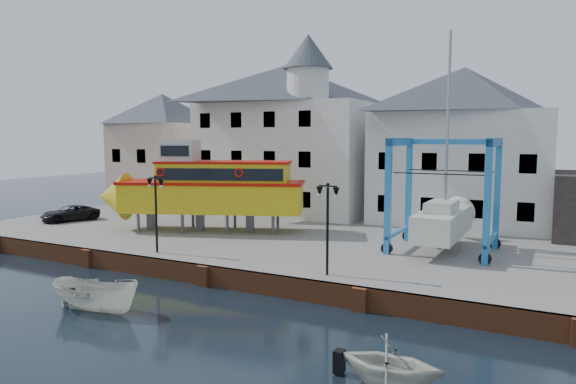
% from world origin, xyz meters
% --- Properties ---
extents(ground, '(140.00, 140.00, 0.00)m').
position_xyz_m(ground, '(0.00, 0.00, 0.00)').
color(ground, '#16242D').
rests_on(ground, ground).
extents(hardstanding, '(44.00, 22.00, 1.00)m').
position_xyz_m(hardstanding, '(0.00, 11.00, 0.50)').
color(hardstanding, slate).
rests_on(hardstanding, ground).
extents(quay_wall, '(44.00, 0.47, 1.00)m').
position_xyz_m(quay_wall, '(-0.00, 0.10, 0.50)').
color(quay_wall, brown).
rests_on(quay_wall, ground).
extents(building_pink, '(8.00, 7.00, 10.30)m').
position_xyz_m(building_pink, '(-18.00, 18.00, 6.15)').
color(building_pink, '#C5A893').
rests_on(building_pink, hardstanding).
extents(building_white_main, '(14.00, 8.30, 14.00)m').
position_xyz_m(building_white_main, '(-4.87, 18.39, 7.34)').
color(building_white_main, silver).
rests_on(building_white_main, hardstanding).
extents(building_white_right, '(12.00, 8.00, 11.20)m').
position_xyz_m(building_white_right, '(9.00, 19.00, 6.60)').
color(building_white_right, silver).
rests_on(building_white_right, hardstanding).
extents(lamp_post_left, '(1.12, 0.32, 4.20)m').
position_xyz_m(lamp_post_left, '(-4.00, 1.20, 4.17)').
color(lamp_post_left, black).
rests_on(lamp_post_left, hardstanding).
extents(lamp_post_right, '(1.12, 0.32, 4.20)m').
position_xyz_m(lamp_post_right, '(6.00, 1.20, 4.17)').
color(lamp_post_right, black).
rests_on(lamp_post_right, hardstanding).
extents(tour_boat, '(14.18, 8.14, 6.07)m').
position_xyz_m(tour_boat, '(-6.02, 7.78, 3.86)').
color(tour_boat, '#59595E').
rests_on(tour_boat, hardstanding).
extents(travel_lift, '(5.63, 7.91, 11.90)m').
position_xyz_m(travel_lift, '(9.71, 9.26, 3.00)').
color(travel_lift, '#226FBC').
rests_on(travel_lift, hardstanding).
extents(van, '(3.30, 4.53, 1.14)m').
position_xyz_m(van, '(-17.12, 6.46, 1.57)').
color(van, black).
rests_on(van, hardstanding).
extents(motorboat_a, '(4.28, 2.14, 1.58)m').
position_xyz_m(motorboat_a, '(-1.70, -5.09, 0.00)').
color(motorboat_a, silver).
rests_on(motorboat_a, ground).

